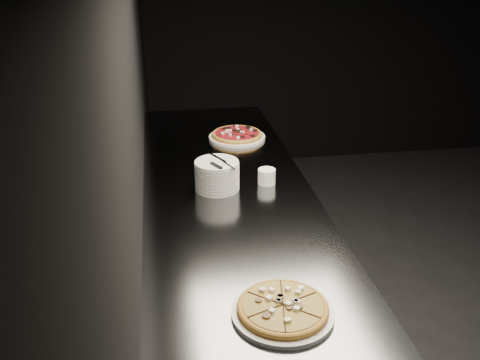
{
  "coord_description": "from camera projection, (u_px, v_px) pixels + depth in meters",
  "views": [
    {
      "loc": [
        -2.41,
        -2.12,
        1.94
      ],
      "look_at": [
        -2.08,
        -0.04,
        0.98
      ],
      "focal_mm": 40.0,
      "sensor_mm": 36.0,
      "label": 1
    }
  ],
  "objects": [
    {
      "name": "ramekin",
      "position": [
        267.0,
        176.0,
        2.4
      ],
      "size": [
        0.08,
        0.08,
        0.07
      ],
      "color": "white",
      "rests_on": "counter"
    },
    {
      "name": "pizza_mushroom",
      "position": [
        283.0,
        309.0,
        1.57
      ],
      "size": [
        0.35,
        0.35,
        0.04
      ],
      "rotation": [
        0.0,
        0.0,
        0.36
      ],
      "color": "silver",
      "rests_on": "counter"
    },
    {
      "name": "cutlery",
      "position": [
        219.0,
        162.0,
        2.3
      ],
      "size": [
        0.08,
        0.2,
        0.01
      ],
      "rotation": [
        0.0,
        0.0,
        0.48
      ],
      "color": "silver",
      "rests_on": "plate_stack"
    },
    {
      "name": "pizza_tomato",
      "position": [
        237.0,
        135.0,
        2.95
      ],
      "size": [
        0.35,
        0.35,
        0.04
      ],
      "rotation": [
        0.0,
        0.0,
        0.31
      ],
      "color": "silver",
      "rests_on": "counter"
    },
    {
      "name": "plate_stack",
      "position": [
        217.0,
        175.0,
        2.34
      ],
      "size": [
        0.19,
        0.19,
        0.13
      ],
      "color": "silver",
      "rests_on": "counter"
    },
    {
      "name": "counter",
      "position": [
        228.0,
        275.0,
        2.56
      ],
      "size": [
        0.74,
        2.44,
        0.92
      ],
      "color": "slate",
      "rests_on": "floor"
    },
    {
      "name": "wall_back",
      "position": [
        428.0,
        4.0,
        4.72
      ],
      "size": [
        5.0,
        0.02,
        2.8
      ],
      "primitive_type": "cube",
      "color": "black",
      "rests_on": "floor"
    },
    {
      "name": "wall_left",
      "position": [
        134.0,
        86.0,
        2.12
      ],
      "size": [
        0.02,
        5.0,
        2.8
      ],
      "primitive_type": "cube",
      "color": "black",
      "rests_on": "floor"
    }
  ]
}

